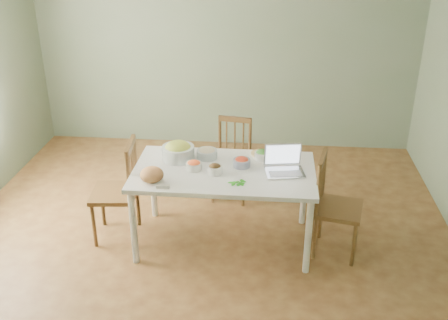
# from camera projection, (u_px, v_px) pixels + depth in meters

# --- Properties ---
(floor) EXTENTS (5.00, 5.00, 0.00)m
(floor) POSITION_uv_depth(u_px,v_px,m) (202.00, 244.00, 5.14)
(floor) COLOR #533118
(floor) RESTS_ON ground
(wall_back) EXTENTS (5.00, 0.00, 2.70)m
(wall_back) POSITION_uv_depth(u_px,v_px,m) (226.00, 47.00, 6.80)
(wall_back) COLOR #5F7559
(wall_back) RESTS_ON ground
(wall_front) EXTENTS (5.00, 0.00, 2.70)m
(wall_front) POSITION_uv_depth(u_px,v_px,m) (123.00, 314.00, 2.31)
(wall_front) COLOR #5F7559
(wall_front) RESTS_ON ground
(dining_table) EXTENTS (1.68, 0.95, 0.79)m
(dining_table) POSITION_uv_depth(u_px,v_px,m) (224.00, 206.00, 5.01)
(dining_table) COLOR white
(dining_table) RESTS_ON floor
(chair_far) EXTENTS (0.46, 0.44, 0.91)m
(chair_far) POSITION_uv_depth(u_px,v_px,m) (231.00, 161.00, 5.78)
(chair_far) COLOR #482A12
(chair_far) RESTS_ON floor
(chair_left) EXTENTS (0.47, 0.49, 1.02)m
(chair_left) POSITION_uv_depth(u_px,v_px,m) (114.00, 191.00, 5.06)
(chair_left) COLOR #482A12
(chair_left) RESTS_ON floor
(chair_right) EXTENTS (0.50, 0.51, 0.99)m
(chair_right) POSITION_uv_depth(u_px,v_px,m) (339.00, 206.00, 4.82)
(chair_right) COLOR #482A12
(chair_right) RESTS_ON floor
(bread_boule) EXTENTS (0.24, 0.24, 0.14)m
(bread_boule) POSITION_uv_depth(u_px,v_px,m) (152.00, 175.00, 4.60)
(bread_boule) COLOR #B1764A
(bread_boule) RESTS_ON dining_table
(butter_stick) EXTENTS (0.12, 0.04, 0.03)m
(butter_stick) POSITION_uv_depth(u_px,v_px,m) (163.00, 187.00, 4.51)
(butter_stick) COLOR silver
(butter_stick) RESTS_ON dining_table
(bowl_squash) EXTENTS (0.32, 0.32, 0.18)m
(bowl_squash) POSITION_uv_depth(u_px,v_px,m) (178.00, 151.00, 5.01)
(bowl_squash) COLOR gold
(bowl_squash) RESTS_ON dining_table
(bowl_carrot) EXTENTS (0.18, 0.18, 0.08)m
(bowl_carrot) POSITION_uv_depth(u_px,v_px,m) (194.00, 165.00, 4.84)
(bowl_carrot) COLOR orange
(bowl_carrot) RESTS_ON dining_table
(bowl_onion) EXTENTS (0.22, 0.22, 0.11)m
(bowl_onion) POSITION_uv_depth(u_px,v_px,m) (207.00, 153.00, 5.05)
(bowl_onion) COLOR beige
(bowl_onion) RESTS_ON dining_table
(bowl_mushroom) EXTENTS (0.18, 0.18, 0.09)m
(bowl_mushroom) POSITION_uv_depth(u_px,v_px,m) (215.00, 169.00, 4.76)
(bowl_mushroom) COLOR #48290E
(bowl_mushroom) RESTS_ON dining_table
(bowl_redpep) EXTENTS (0.16, 0.16, 0.09)m
(bowl_redpep) POSITION_uv_depth(u_px,v_px,m) (242.00, 162.00, 4.88)
(bowl_redpep) COLOR red
(bowl_redpep) RESTS_ON dining_table
(bowl_broccoli) EXTENTS (0.19, 0.19, 0.09)m
(bowl_broccoli) POSITION_uv_depth(u_px,v_px,m) (262.00, 154.00, 5.04)
(bowl_broccoli) COLOR #274B1A
(bowl_broccoli) RESTS_ON dining_table
(flatbread) EXTENTS (0.22, 0.22, 0.02)m
(flatbread) POSITION_uv_depth(u_px,v_px,m) (260.00, 154.00, 5.14)
(flatbread) COLOR beige
(flatbread) RESTS_ON dining_table
(basil_bunch) EXTENTS (0.18, 0.18, 0.02)m
(basil_bunch) POSITION_uv_depth(u_px,v_px,m) (236.00, 182.00, 4.60)
(basil_bunch) COLOR #0D7312
(basil_bunch) RESTS_ON dining_table
(laptop) EXTENTS (0.39, 0.33, 0.24)m
(laptop) POSITION_uv_depth(u_px,v_px,m) (285.00, 161.00, 4.72)
(laptop) COLOR silver
(laptop) RESTS_ON dining_table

